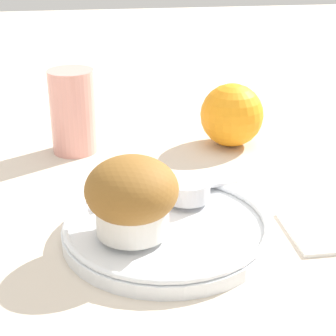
# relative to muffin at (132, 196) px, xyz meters

# --- Properties ---
(ground_plane) EXTENTS (3.00, 3.00, 0.00)m
(ground_plane) POSITION_rel_muffin_xyz_m (0.02, 0.04, -0.06)
(ground_plane) COLOR beige
(plate) EXTENTS (0.21, 0.21, 0.02)m
(plate) POSITION_rel_muffin_xyz_m (0.03, 0.02, -0.05)
(plate) COLOR white
(plate) RESTS_ON ground_plane
(muffin) EXTENTS (0.09, 0.09, 0.08)m
(muffin) POSITION_rel_muffin_xyz_m (0.00, 0.00, 0.00)
(muffin) COLOR silver
(muffin) RESTS_ON plate
(cream_ramekin) EXTENTS (0.05, 0.05, 0.02)m
(cream_ramekin) POSITION_rel_muffin_xyz_m (0.06, 0.06, -0.03)
(cream_ramekin) COLOR silver
(cream_ramekin) RESTS_ON plate
(berry_pair) EXTENTS (0.03, 0.02, 0.02)m
(berry_pair) POSITION_rel_muffin_xyz_m (0.05, 0.06, -0.03)
(berry_pair) COLOR #B7192D
(berry_pair) RESTS_ON plate
(butter_knife) EXTENTS (0.16, 0.05, 0.00)m
(butter_knife) POSITION_rel_muffin_xyz_m (0.05, 0.08, -0.04)
(butter_knife) COLOR silver
(butter_knife) RESTS_ON plate
(orange_fruit) EXTENTS (0.09, 0.09, 0.09)m
(orange_fruit) POSITION_rel_muffin_xyz_m (0.16, 0.25, -0.01)
(orange_fruit) COLOR orange
(orange_fruit) RESTS_ON ground_plane
(juice_glass) EXTENTS (0.06, 0.06, 0.11)m
(juice_glass) POSITION_rel_muffin_xyz_m (-0.06, 0.26, -0.00)
(juice_glass) COLOR #E5998C
(juice_glass) RESTS_ON ground_plane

